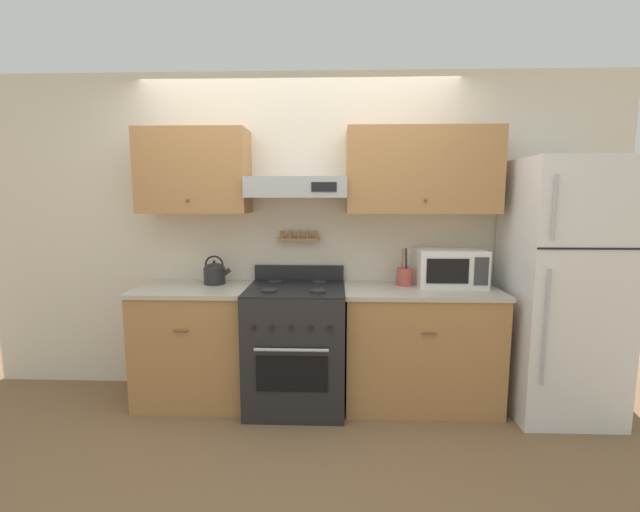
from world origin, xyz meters
TOP-DOWN VIEW (x-y plane):
  - ground_plane at (0.00, 0.00)m, footprint 16.00×16.00m
  - wall_back at (0.06, 0.59)m, footprint 5.20×0.46m
  - counter_left at (-0.79, 0.31)m, footprint 0.85×0.62m
  - counter_right at (0.94, 0.31)m, footprint 1.15×0.62m
  - stove_range at (0.00, 0.27)m, footprint 0.72×0.71m
  - refrigerator at (1.93, 0.24)m, footprint 0.71×0.73m
  - tea_kettle at (-0.66, 0.43)m, footprint 0.22×0.17m
  - microwave at (1.18, 0.45)m, footprint 0.51×0.39m
  - utensil_crock at (0.83, 0.43)m, footprint 0.13×0.13m

SIDE VIEW (x-z plane):
  - ground_plane at x=0.00m, z-range 0.00..0.00m
  - counter_right at x=0.94m, z-range 0.00..0.90m
  - counter_left at x=-0.79m, z-range 0.00..0.90m
  - stove_range at x=0.00m, z-range -0.05..0.98m
  - refrigerator at x=1.93m, z-range 0.00..1.85m
  - utensil_crock at x=0.83m, z-range 0.83..1.12m
  - tea_kettle at x=-0.66m, z-range 0.88..1.10m
  - microwave at x=1.18m, z-range 0.90..1.19m
  - wall_back at x=0.06m, z-range 0.15..2.70m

